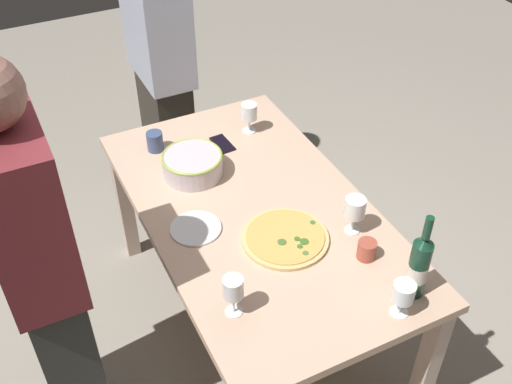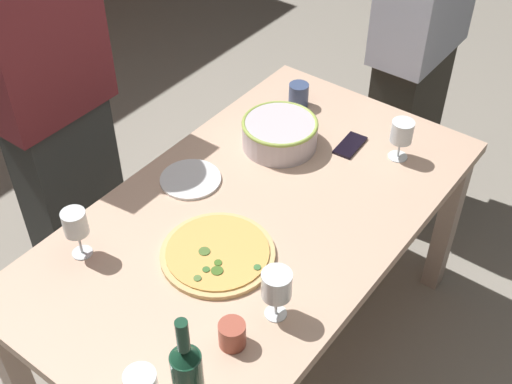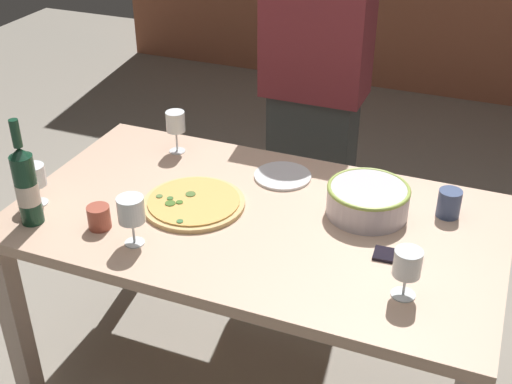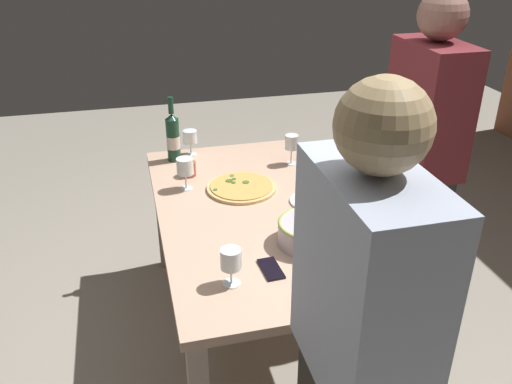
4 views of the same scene
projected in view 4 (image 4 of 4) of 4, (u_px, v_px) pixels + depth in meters
ground_plane at (256, 333)px, 2.86m from camera, size 8.00×8.00×0.00m
dining_table at (256, 226)px, 2.56m from camera, size 1.60×0.90×0.75m
pizza at (241, 187)px, 2.70m from camera, size 0.35×0.35×0.02m
serving_bowl at (310, 232)px, 2.23m from camera, size 0.27×0.27×0.10m
wine_bottle at (173, 137)px, 2.96m from camera, size 0.07×0.07×0.36m
wine_glass_near_pizza at (190, 137)px, 3.04m from camera, size 0.08×0.08×0.14m
wine_glass_by_bottle at (185, 167)px, 2.65m from camera, size 0.08×0.08×0.16m
wine_glass_far_left at (292, 144)px, 2.92m from camera, size 0.07×0.07×0.17m
wine_glass_far_right at (231, 260)px, 1.96m from camera, size 0.08×0.08×0.15m
cup_amber at (189, 169)px, 2.82m from camera, size 0.07×0.07×0.08m
cup_ceramic at (354, 264)px, 2.04m from camera, size 0.08×0.08×0.09m
side_plate at (311, 201)px, 2.58m from camera, size 0.21×0.21×0.01m
cell_phone at (271, 269)px, 2.08m from camera, size 0.15×0.08×0.01m
person_host at (356, 369)px, 1.51m from camera, size 0.46×0.24×1.67m
person_guest_left at (420, 163)px, 2.72m from camera, size 0.44×0.24×1.69m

